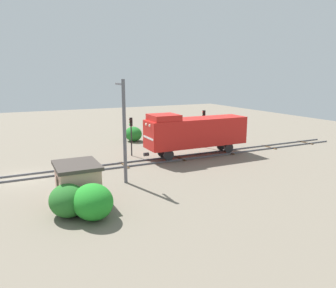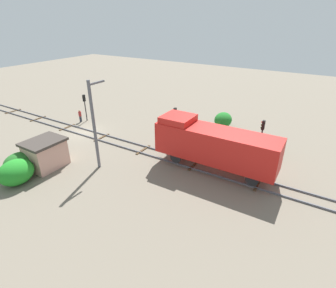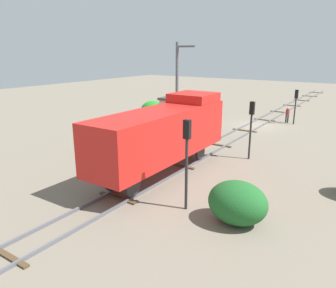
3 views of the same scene
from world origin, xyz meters
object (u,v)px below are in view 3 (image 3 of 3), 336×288
(locomotive, at_px, (164,132))
(traffic_signal_mid, at_px, (251,120))
(traffic_signal_near, at_px, (296,100))
(catenary_mast, at_px, (178,87))
(relay_hut, at_px, (178,110))
(traffic_signal_far, at_px, (187,149))
(worker_near_track, at_px, (287,114))

(locomotive, relative_size, traffic_signal_mid, 2.78)
(traffic_signal_near, bearing_deg, locomotive, 80.88)
(traffic_signal_mid, height_order, catenary_mast, catenary_mast)
(locomotive, height_order, relay_hut, locomotive)
(locomotive, xyz_separation_m, relay_hut, (7.50, -13.76, -1.38))
(traffic_signal_near, distance_m, traffic_signal_far, 23.27)
(relay_hut, bearing_deg, traffic_signal_mid, 144.38)
(traffic_signal_near, distance_m, worker_near_track, 1.79)
(worker_near_track, height_order, catenary_mast, catenary_mast)
(locomotive, relative_size, catenary_mast, 1.39)
(traffic_signal_near, xyz_separation_m, traffic_signal_far, (-0.40, 23.26, 0.55))
(traffic_signal_mid, bearing_deg, traffic_signal_near, -89.18)
(catenary_mast, bearing_deg, traffic_signal_mid, 157.13)
(worker_near_track, bearing_deg, locomotive, 40.73)
(traffic_signal_near, relative_size, traffic_signal_mid, 0.88)
(locomotive, relative_size, traffic_signal_far, 2.58)
(worker_near_track, bearing_deg, relay_hut, -9.19)
(locomotive, bearing_deg, relay_hut, -61.40)
(relay_hut, bearing_deg, locomotive, 118.60)
(catenary_mast, bearing_deg, locomotive, 117.56)
(traffic_signal_far, bearing_deg, catenary_mast, -56.26)
(relay_hut, bearing_deg, worker_near_track, -146.68)
(locomotive, height_order, traffic_signal_far, locomotive)
(traffic_signal_near, height_order, worker_near_track, traffic_signal_near)
(traffic_signal_near, relative_size, relay_hut, 1.04)
(locomotive, xyz_separation_m, catenary_mast, (4.94, -9.47, 1.64))
(traffic_signal_mid, distance_m, traffic_signal_far, 9.27)
(traffic_signal_mid, bearing_deg, locomotive, 60.24)
(worker_near_track, xyz_separation_m, relay_hut, (9.90, 6.51, 0.40))
(traffic_signal_mid, relative_size, relay_hut, 1.19)
(traffic_signal_mid, xyz_separation_m, relay_hut, (10.90, -7.81, -1.51))
(locomotive, distance_m, relay_hut, 15.73)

